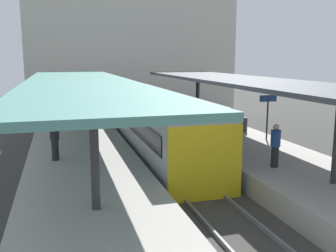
{
  "coord_description": "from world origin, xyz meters",
  "views": [
    {
      "loc": [
        -4.62,
        -14.65,
        4.98
      ],
      "look_at": [
        0.36,
        2.56,
        1.77
      ],
      "focal_mm": 40.42,
      "sensor_mm": 36.0,
      "label": 1
    }
  ],
  "objects_px": {
    "platform_bench": "(220,128)",
    "passenger_mid_platform": "(55,138)",
    "platform_sign": "(268,107)",
    "passenger_far_end": "(179,112)",
    "litter_bin": "(243,125)",
    "passenger_near_bench": "(275,145)",
    "commuter_train": "(155,123)"
  },
  "relations": [
    {
      "from": "litter_bin",
      "to": "passenger_near_bench",
      "type": "height_order",
      "value": "passenger_near_bench"
    },
    {
      "from": "passenger_near_bench",
      "to": "platform_sign",
      "type": "bearing_deg",
      "value": 62.78
    },
    {
      "from": "commuter_train",
      "to": "platform_bench",
      "type": "relative_size",
      "value": 10.01
    },
    {
      "from": "platform_bench",
      "to": "passenger_mid_platform",
      "type": "bearing_deg",
      "value": -164.45
    },
    {
      "from": "platform_bench",
      "to": "passenger_far_end",
      "type": "distance_m",
      "value": 3.84
    },
    {
      "from": "litter_bin",
      "to": "passenger_far_end",
      "type": "xyz_separation_m",
      "value": [
        -2.83,
        2.72,
        0.45
      ]
    },
    {
      "from": "passenger_far_end",
      "to": "passenger_near_bench",
      "type": "bearing_deg",
      "value": -84.99
    },
    {
      "from": "commuter_train",
      "to": "passenger_near_bench",
      "type": "xyz_separation_m",
      "value": [
        2.96,
        -6.44,
        0.11
      ]
    },
    {
      "from": "passenger_mid_platform",
      "to": "passenger_far_end",
      "type": "bearing_deg",
      "value": 40.12
    },
    {
      "from": "passenger_near_bench",
      "to": "passenger_far_end",
      "type": "xyz_separation_m",
      "value": [
        -0.8,
        9.16,
        0.02
      ]
    },
    {
      "from": "passenger_mid_platform",
      "to": "passenger_far_end",
      "type": "relative_size",
      "value": 1.03
    },
    {
      "from": "platform_sign",
      "to": "passenger_far_end",
      "type": "height_order",
      "value": "platform_sign"
    },
    {
      "from": "platform_sign",
      "to": "passenger_mid_platform",
      "type": "xyz_separation_m",
      "value": [
        -10.09,
        -1.16,
        -0.74
      ]
    },
    {
      "from": "commuter_train",
      "to": "passenger_far_end",
      "type": "distance_m",
      "value": 3.47
    },
    {
      "from": "passenger_near_bench",
      "to": "passenger_mid_platform",
      "type": "bearing_deg",
      "value": 157.51
    },
    {
      "from": "platform_sign",
      "to": "passenger_mid_platform",
      "type": "bearing_deg",
      "value": -173.45
    },
    {
      "from": "platform_sign",
      "to": "passenger_mid_platform",
      "type": "distance_m",
      "value": 10.18
    },
    {
      "from": "litter_bin",
      "to": "passenger_far_end",
      "type": "relative_size",
      "value": 0.49
    },
    {
      "from": "platform_bench",
      "to": "passenger_mid_platform",
      "type": "height_order",
      "value": "passenger_mid_platform"
    },
    {
      "from": "commuter_train",
      "to": "passenger_far_end",
      "type": "height_order",
      "value": "commuter_train"
    },
    {
      "from": "litter_bin",
      "to": "passenger_far_end",
      "type": "height_order",
      "value": "passenger_far_end"
    },
    {
      "from": "platform_bench",
      "to": "passenger_far_end",
      "type": "relative_size",
      "value": 0.85
    },
    {
      "from": "platform_sign",
      "to": "passenger_far_end",
      "type": "xyz_separation_m",
      "value": [
        -3.06,
        4.76,
        -0.77
      ]
    },
    {
      "from": "commuter_train",
      "to": "passenger_near_bench",
      "type": "height_order",
      "value": "commuter_train"
    },
    {
      "from": "commuter_train",
      "to": "litter_bin",
      "type": "height_order",
      "value": "commuter_train"
    },
    {
      "from": "litter_bin",
      "to": "passenger_near_bench",
      "type": "relative_size",
      "value": 0.49
    },
    {
      "from": "commuter_train",
      "to": "platform_sign",
      "type": "distance_m",
      "value": 5.68
    },
    {
      "from": "platform_bench",
      "to": "passenger_mid_platform",
      "type": "distance_m",
      "value": 8.39
    },
    {
      "from": "platform_sign",
      "to": "litter_bin",
      "type": "height_order",
      "value": "platform_sign"
    },
    {
      "from": "commuter_train",
      "to": "passenger_far_end",
      "type": "xyz_separation_m",
      "value": [
        2.16,
        2.71,
        0.13
      ]
    },
    {
      "from": "passenger_mid_platform",
      "to": "passenger_near_bench",
      "type": "bearing_deg",
      "value": -22.49
    },
    {
      "from": "passenger_near_bench",
      "to": "passenger_mid_platform",
      "type": "height_order",
      "value": "passenger_mid_platform"
    }
  ]
}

